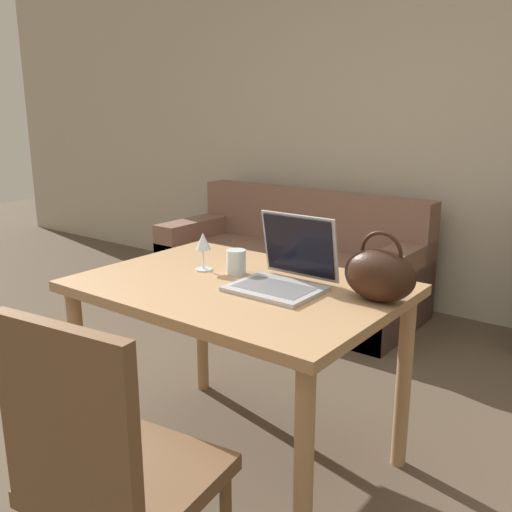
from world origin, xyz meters
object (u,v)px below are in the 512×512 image
(handbag, at_px, (380,274))
(drinking_glass, at_px, (236,262))
(laptop, at_px, (287,268))
(wine_glass, at_px, (203,244))
(chair, at_px, (108,467))
(couch, at_px, (290,268))

(handbag, bearing_deg, drinking_glass, -176.01)
(laptop, bearing_deg, wine_glass, -176.38)
(chair, relative_size, drinking_glass, 9.63)
(couch, bearing_deg, chair, -65.98)
(drinking_glass, distance_m, wine_glass, 0.16)
(chair, height_order, handbag, handbag)
(wine_glass, relative_size, handbag, 0.61)
(chair, xyz_separation_m, drinking_glass, (-0.32, 0.92, 0.29))
(laptop, xyz_separation_m, drinking_glass, (-0.25, 0.01, -0.02))
(couch, distance_m, drinking_glass, 1.89)
(drinking_glass, xyz_separation_m, handbag, (0.60, 0.04, 0.05))
(laptop, relative_size, handbag, 1.26)
(couch, bearing_deg, drinking_glass, -63.36)
(wine_glass, xyz_separation_m, handbag, (0.74, 0.08, -0.01))
(chair, xyz_separation_m, wine_glass, (-0.46, 0.88, 0.35))
(chair, height_order, laptop, laptop)
(chair, bearing_deg, wine_glass, 110.08)
(chair, relative_size, wine_glass, 6.06)
(couch, relative_size, wine_glass, 11.95)
(laptop, bearing_deg, drinking_glass, 176.94)
(laptop, bearing_deg, chair, -85.78)
(drinking_glass, relative_size, wine_glass, 0.63)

